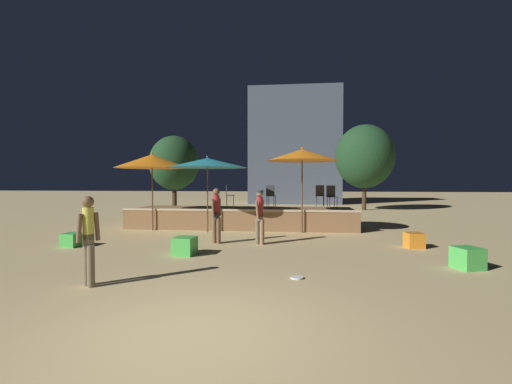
# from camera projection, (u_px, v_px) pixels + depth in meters

# --- Properties ---
(ground_plane) EXTENTS (120.00, 120.00, 0.00)m
(ground_plane) POSITION_uv_depth(u_px,v_px,m) (190.00, 334.00, 4.27)
(ground_plane) COLOR tan
(wooden_deck) EXTENTS (9.19, 2.74, 0.84)m
(wooden_deck) POSITION_uv_depth(u_px,v_px,m) (243.00, 218.00, 14.38)
(wooden_deck) COLOR olive
(wooden_deck) RESTS_ON ground
(patio_umbrella_0) EXTENTS (2.62, 2.62, 3.17)m
(patio_umbrella_0) POSITION_uv_depth(u_px,v_px,m) (302.00, 155.00, 12.59)
(patio_umbrella_0) COLOR brown
(patio_umbrella_0) RESTS_ON ground
(patio_umbrella_1) EXTENTS (2.95, 2.95, 2.85)m
(patio_umbrella_1) POSITION_uv_depth(u_px,v_px,m) (207.00, 163.00, 12.71)
(patio_umbrella_1) COLOR brown
(patio_umbrella_1) RESTS_ON ground
(patio_umbrella_2) EXTENTS (2.82, 2.82, 3.03)m
(patio_umbrella_2) POSITION_uv_depth(u_px,v_px,m) (152.00, 161.00, 13.23)
(patio_umbrella_2) COLOR brown
(patio_umbrella_2) RESTS_ON ground
(cube_seat_0) EXTENTS (0.58, 0.58, 0.46)m
(cube_seat_0) POSITION_uv_depth(u_px,v_px,m) (185.00, 246.00, 8.87)
(cube_seat_0) COLOR #4CC651
(cube_seat_0) RESTS_ON ground
(cube_seat_1) EXTENTS (0.65, 0.65, 0.47)m
(cube_seat_1) POSITION_uv_depth(u_px,v_px,m) (468.00, 258.00, 7.45)
(cube_seat_1) COLOR #4CC651
(cube_seat_1) RESTS_ON ground
(cube_seat_2) EXTENTS (0.51, 0.51, 0.43)m
(cube_seat_2) POSITION_uv_depth(u_px,v_px,m) (414.00, 240.00, 9.81)
(cube_seat_2) COLOR orange
(cube_seat_2) RESTS_ON ground
(cube_seat_3) EXTENTS (0.52, 0.52, 0.39)m
(cube_seat_3) POSITION_uv_depth(u_px,v_px,m) (72.00, 240.00, 10.00)
(cube_seat_3) COLOR #4CC651
(cube_seat_3) RESTS_ON ground
(person_0) EXTENTS (0.28, 0.48, 1.65)m
(person_0) POSITION_uv_depth(u_px,v_px,m) (260.00, 214.00, 10.33)
(person_0) COLOR #72664C
(person_0) RESTS_ON ground
(person_1) EXTENTS (0.28, 0.43, 1.69)m
(person_1) POSITION_uv_depth(u_px,v_px,m) (216.00, 214.00, 10.49)
(person_1) COLOR brown
(person_1) RESTS_ON ground
(person_2) EXTENTS (0.30, 0.41, 1.64)m
(person_2) POSITION_uv_depth(u_px,v_px,m) (88.00, 238.00, 6.20)
(person_2) COLOR #72664C
(person_2) RESTS_ON ground
(bistro_chair_0) EXTENTS (0.42, 0.42, 0.90)m
(bistro_chair_0) POSITION_uv_depth(u_px,v_px,m) (331.00, 194.00, 13.59)
(bistro_chair_0) COLOR #2D3338
(bistro_chair_0) RESTS_ON wooden_deck
(bistro_chair_1) EXTENTS (0.40, 0.40, 0.90)m
(bistro_chair_1) POSITION_uv_depth(u_px,v_px,m) (320.00, 194.00, 14.58)
(bistro_chair_1) COLOR #47474C
(bistro_chair_1) RESTS_ON wooden_deck
(bistro_chair_2) EXTENTS (0.41, 0.41, 0.90)m
(bistro_chair_2) POSITION_uv_depth(u_px,v_px,m) (228.00, 193.00, 15.09)
(bistro_chair_2) COLOR #47474C
(bistro_chair_2) RESTS_ON wooden_deck
(bistro_chair_3) EXTENTS (0.41, 0.42, 0.90)m
(bistro_chair_3) POSITION_uv_depth(u_px,v_px,m) (271.00, 194.00, 14.33)
(bistro_chair_3) COLOR #2D3338
(bistro_chair_3) RESTS_ON wooden_deck
(frisbee_disc) EXTENTS (0.25, 0.25, 0.03)m
(frisbee_disc) POSITION_uv_depth(u_px,v_px,m) (297.00, 278.00, 6.71)
(frisbee_disc) COLOR white
(frisbee_disc) RESTS_ON ground
(background_tree_0) EXTENTS (3.81, 3.81, 5.64)m
(background_tree_0) POSITION_uv_depth(u_px,v_px,m) (365.00, 157.00, 22.56)
(background_tree_0) COLOR #3D2B1C
(background_tree_0) RESTS_ON ground
(background_tree_1) EXTENTS (2.99, 2.99, 4.68)m
(background_tree_1) POSITION_uv_depth(u_px,v_px,m) (174.00, 163.00, 20.83)
(background_tree_1) COLOR #3D2B1C
(background_tree_1) RESTS_ON ground
(distant_building) EXTENTS (7.74, 3.85, 9.82)m
(distant_building) POSITION_uv_depth(u_px,v_px,m) (295.00, 147.00, 29.83)
(distant_building) COLOR #4C5666
(distant_building) RESTS_ON ground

